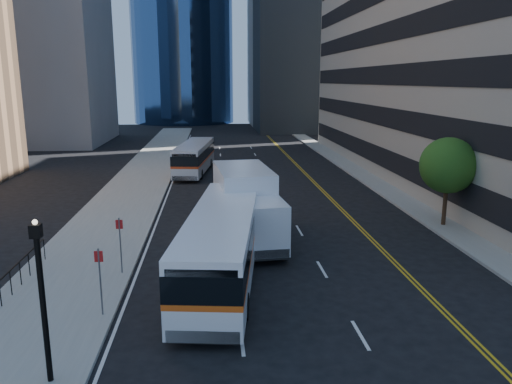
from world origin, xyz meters
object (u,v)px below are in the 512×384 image
street_tree (448,166)px  bus_rear (195,157)px  lamp_post (42,295)px  box_truck (247,205)px  bus_front (223,243)px

street_tree → bus_rear: size_ratio=0.47×
lamp_post → bus_rear: 33.08m
lamp_post → box_truck: 13.95m
bus_front → bus_rear: (-2.04, 25.80, -0.17)m
bus_front → box_truck: size_ratio=1.48×
box_truck → bus_front: bearing=-110.2°
street_tree → bus_front: street_tree is taller
bus_front → box_truck: box_truck is taller
street_tree → lamp_post: (-18.00, -14.00, -0.92)m
lamp_post → box_truck: size_ratio=0.56×
street_tree → bus_rear: 24.27m
lamp_post → bus_front: lamp_post is taller
street_tree → box_truck: size_ratio=0.63×
lamp_post → bus_front: (5.00, 7.13, -1.07)m
street_tree → lamp_post: 22.82m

